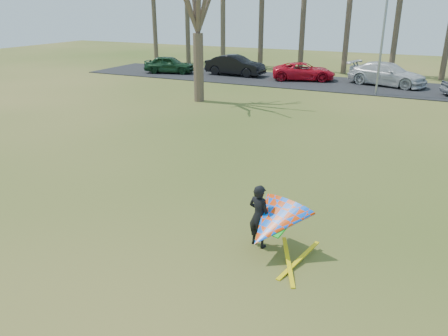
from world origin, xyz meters
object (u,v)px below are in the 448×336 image
at_px(streetlight, 387,27).
at_px(car_3, 387,74).
at_px(kite_flyer, 271,223).
at_px(car_0, 169,64).
at_px(car_2, 304,71).
at_px(car_1, 235,65).

xyz_separation_m(streetlight, car_3, (0.05, 3.91, -3.56)).
bearing_deg(kite_flyer, car_0, 126.93).
xyz_separation_m(car_3, kite_flyer, (0.19, -26.25, -0.06)).
bearing_deg(car_3, car_0, 111.21).
relative_size(streetlight, car_2, 1.60).
relative_size(streetlight, car_0, 1.82).
xyz_separation_m(car_1, kite_flyer, (12.57, -25.81, -0.06)).
bearing_deg(car_0, kite_flyer, -157.51).
xyz_separation_m(streetlight, car_2, (-6.30, 3.58, -3.71)).
bearing_deg(kite_flyer, car_1, 115.96).
relative_size(car_0, car_1, 0.86).
xyz_separation_m(car_0, car_3, (18.22, 1.75, 0.09)).
xyz_separation_m(car_1, car_2, (6.03, 0.10, -0.15)).
distance_m(car_3, kite_flyer, 26.25).
distance_m(car_0, car_3, 18.31).
xyz_separation_m(streetlight, car_0, (-18.17, 2.16, -3.65)).
height_order(car_0, car_3, car_3).
height_order(car_1, kite_flyer, kite_flyer).
bearing_deg(kite_flyer, streetlight, 90.62).
bearing_deg(car_2, car_3, -104.23).
xyz_separation_m(streetlight, car_1, (-12.33, 3.48, -3.56)).
bearing_deg(car_1, kite_flyer, -151.81).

